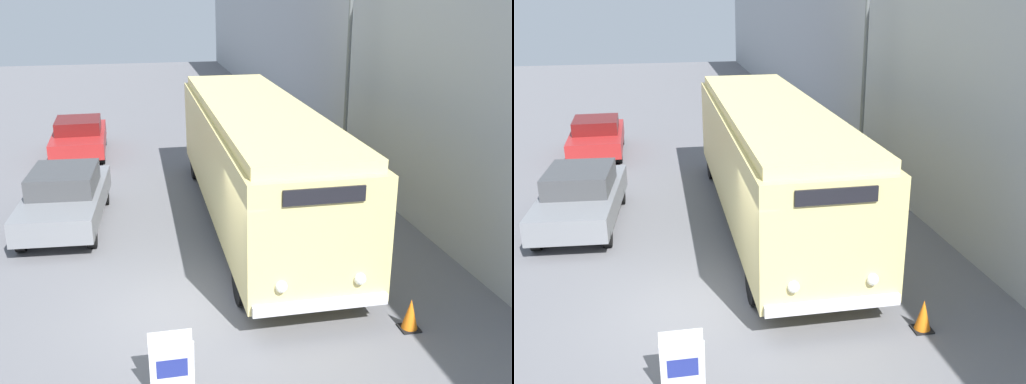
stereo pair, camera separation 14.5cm
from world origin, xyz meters
TOP-DOWN VIEW (x-y plane):
  - ground_plane at (0.00, 0.00)m, footprint 80.00×80.00m
  - building_wall_right at (6.40, 10.00)m, footprint 0.30×60.00m
  - vintage_bus at (2.23, 4.32)m, footprint 2.66×11.28m
  - sign_board at (-0.52, -2.43)m, footprint 0.68×0.38m
  - streetlamp at (5.45, 6.59)m, footprint 0.36×0.36m
  - parked_car_near at (-2.74, 5.15)m, footprint 2.22×4.58m
  - parked_car_mid at (-2.87, 12.24)m, footprint 1.93×4.09m
  - traffic_cone at (3.92, -1.45)m, footprint 0.36×0.36m

SIDE VIEW (x-z plane):
  - ground_plane at x=0.00m, z-range 0.00..0.00m
  - traffic_cone at x=3.92m, z-range -0.01..0.61m
  - sign_board at x=-0.52m, z-range -0.02..1.01m
  - parked_car_mid at x=-2.87m, z-range 0.03..1.38m
  - parked_car_near at x=-2.74m, z-range 0.03..1.53m
  - vintage_bus at x=2.23m, z-range 0.22..3.39m
  - streetlamp at x=5.45m, z-range 0.93..7.02m
  - building_wall_right at x=6.40m, z-range 0.00..7.99m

